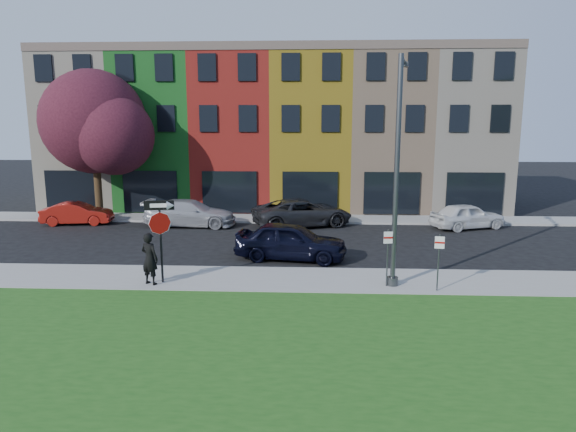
# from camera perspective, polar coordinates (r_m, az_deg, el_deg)

# --- Properties ---
(ground) EXTENTS (120.00, 120.00, 0.00)m
(ground) POSITION_cam_1_polar(r_m,az_deg,el_deg) (16.36, 2.06, -10.57)
(ground) COLOR black
(ground) RESTS_ON ground
(sidewalk_near) EXTENTS (40.00, 3.00, 0.12)m
(sidewalk_near) POSITION_cam_1_polar(r_m,az_deg,el_deg) (19.26, 8.19, -7.18)
(sidewalk_near) COLOR gray
(sidewalk_near) RESTS_ON ground
(sidewalk_far) EXTENTS (40.00, 2.40, 0.12)m
(sidewalk_far) POSITION_cam_1_polar(r_m,az_deg,el_deg) (30.98, -3.14, -0.28)
(sidewalk_far) COLOR gray
(sidewalk_far) RESTS_ON ground
(rowhouse_block) EXTENTS (30.00, 10.12, 10.00)m
(rowhouse_block) POSITION_cam_1_polar(r_m,az_deg,el_deg) (36.55, -1.42, 9.18)
(rowhouse_block) COLOR beige
(rowhouse_block) RESTS_ON ground
(stop_sign) EXTENTS (1.04, 0.24, 3.00)m
(stop_sign) POSITION_cam_1_polar(r_m,az_deg,el_deg) (18.79, -14.04, -0.91)
(stop_sign) COLOR black
(stop_sign) RESTS_ON sidewalk_near
(man) EXTENTS (1.01, 0.95, 1.88)m
(man) POSITION_cam_1_polar(r_m,az_deg,el_deg) (18.95, -15.12, -4.59)
(man) COLOR black
(man) RESTS_ON sidewalk_near
(sedan_near) EXTENTS (3.31, 5.33, 1.62)m
(sedan_near) POSITION_cam_1_polar(r_m,az_deg,el_deg) (22.00, 0.34, -2.78)
(sedan_near) COLOR black
(sedan_near) RESTS_ON ground
(parked_car_red) EXTENTS (2.36, 4.24, 1.28)m
(parked_car_red) POSITION_cam_1_polar(r_m,az_deg,el_deg) (31.79, -22.38, 0.27)
(parked_car_red) COLOR maroon
(parked_car_red) RESTS_ON ground
(parked_car_silver) EXTENTS (2.20, 5.17, 1.49)m
(parked_car_silver) POSITION_cam_1_polar(r_m,az_deg,el_deg) (29.43, -10.83, 0.32)
(parked_car_silver) COLOR #A2A2A6
(parked_car_silver) RESTS_ON ground
(parked_car_dark) EXTENTS (6.43, 7.38, 1.56)m
(parked_car_dark) POSITION_cam_1_polar(r_m,az_deg,el_deg) (28.90, 1.62, 0.39)
(parked_car_dark) COLOR black
(parked_car_dark) RESTS_ON ground
(parked_car_white) EXTENTS (4.38, 5.24, 1.41)m
(parked_car_white) POSITION_cam_1_polar(r_m,az_deg,el_deg) (29.95, 19.32, 0.01)
(parked_car_white) COLOR silver
(parked_car_white) RESTS_ON ground
(street_lamp) EXTENTS (0.86, 2.54, 7.94)m
(street_lamp) POSITION_cam_1_polar(r_m,az_deg,el_deg) (18.20, 12.02, 4.76)
(street_lamp) COLOR #404344
(street_lamp) RESTS_ON sidewalk_near
(parking_sign_a) EXTENTS (0.32, 0.10, 2.05)m
(parking_sign_a) POSITION_cam_1_polar(r_m,az_deg,el_deg) (18.33, 11.01, -3.80)
(parking_sign_a) COLOR #404344
(parking_sign_a) RESTS_ON sidewalk_near
(parking_sign_b) EXTENTS (0.32, 0.11, 1.99)m
(parking_sign_b) POSITION_cam_1_polar(r_m,az_deg,el_deg) (18.25, 16.41, -4.22)
(parking_sign_b) COLOR #404344
(parking_sign_b) RESTS_ON sidewalk_near
(tree_purple) EXTENTS (7.29, 6.38, 8.72)m
(tree_purple) POSITION_cam_1_polar(r_m,az_deg,el_deg) (32.73, -20.54, 9.51)
(tree_purple) COLOR black
(tree_purple) RESTS_ON sidewalk_far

